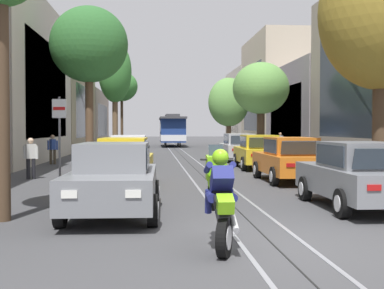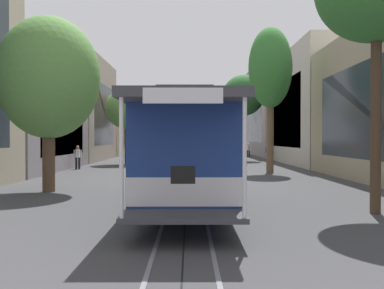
# 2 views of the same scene
# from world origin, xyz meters

# --- Properties ---
(ground_plane) EXTENTS (160.00, 160.00, 0.00)m
(ground_plane) POSITION_xyz_m (0.00, 25.33, 0.00)
(ground_plane) COLOR #424244
(trolley_track_rails) EXTENTS (1.14, 71.33, 0.01)m
(trolley_track_rails) POSITION_xyz_m (0.00, 29.66, 0.00)
(trolley_track_rails) COLOR gray
(trolley_track_rails) RESTS_ON ground
(building_facade_left) EXTENTS (5.05, 63.03, 10.94)m
(building_facade_left) POSITION_xyz_m (-10.29, 25.31, 4.42)
(building_facade_left) COLOR gray
(building_facade_left) RESTS_ON ground
(building_facade_right) EXTENTS (5.72, 63.03, 10.95)m
(building_facade_right) POSITION_xyz_m (10.63, 32.74, 4.46)
(building_facade_right) COLOR tan
(building_facade_right) RESTS_ON ground
(parked_car_grey_near_left) EXTENTS (2.06, 4.39, 1.58)m
(parked_car_grey_near_left) POSITION_xyz_m (-2.82, 2.95, 0.80)
(parked_car_grey_near_left) COLOR slate
(parked_car_grey_near_left) RESTS_ON ground
(parked_car_yellow_second_left) EXTENTS (2.12, 4.41, 1.58)m
(parked_car_yellow_second_left) POSITION_xyz_m (-2.93, 8.77, 0.80)
(parked_car_yellow_second_left) COLOR gold
(parked_car_yellow_second_left) RESTS_ON ground
(parked_car_white_mid_left) EXTENTS (2.00, 4.36, 1.58)m
(parked_car_white_mid_left) POSITION_xyz_m (-3.05, 14.91, 0.80)
(parked_car_white_mid_left) COLOR silver
(parked_car_white_mid_left) RESTS_ON ground
(parked_car_grey_near_right) EXTENTS (2.01, 4.36, 1.58)m
(parked_car_grey_near_right) POSITION_xyz_m (2.90, 3.45, 0.80)
(parked_car_grey_near_right) COLOR slate
(parked_car_grey_near_right) RESTS_ON ground
(parked_car_orange_second_right) EXTENTS (2.02, 4.37, 1.58)m
(parked_car_orange_second_right) POSITION_xyz_m (2.87, 9.48, 0.80)
(parked_car_orange_second_right) COLOR orange
(parked_car_orange_second_right) RESTS_ON ground
(parked_car_yellow_mid_right) EXTENTS (2.09, 4.40, 1.58)m
(parked_car_yellow_mid_right) POSITION_xyz_m (2.96, 15.30, 0.80)
(parked_car_yellow_mid_right) COLOR gold
(parked_car_yellow_mid_right) RESTS_ON ground
(parked_car_silver_fourth_right) EXTENTS (2.01, 4.37, 1.58)m
(parked_car_silver_fourth_right) POSITION_xyz_m (2.95, 20.85, 0.80)
(parked_car_silver_fourth_right) COLOR #B7B7BC
(parked_car_silver_fourth_right) RESTS_ON ground
(street_tree_kerb_left_second) EXTENTS (3.88, 3.18, 7.98)m
(street_tree_kerb_left_second) POSITION_xyz_m (-5.13, 17.64, 6.02)
(street_tree_kerb_left_second) COLOR brown
(street_tree_kerb_left_second) RESTS_ON ground
(street_tree_kerb_left_mid) EXTENTS (2.57, 2.78, 8.65)m
(street_tree_kerb_left_mid) POSITION_xyz_m (-4.89, 31.79, 6.17)
(street_tree_kerb_left_mid) COLOR brown
(street_tree_kerb_left_mid) RESTS_ON ground
(street_tree_kerb_left_fourth) EXTENTS (3.28, 3.47, 7.75)m
(street_tree_kerb_left_fourth) POSITION_xyz_m (-5.18, 45.22, 6.17)
(street_tree_kerb_left_fourth) COLOR #4C3826
(street_tree_kerb_left_fourth) RESTS_ON ground
(street_tree_kerb_right_near) EXTENTS (3.78, 3.30, 7.56)m
(street_tree_kerb_right_near) POSITION_xyz_m (4.87, 6.65, 5.26)
(street_tree_kerb_right_near) COLOR #4C3826
(street_tree_kerb_right_near) RESTS_ON ground
(street_tree_kerb_right_second) EXTENTS (3.52, 3.77, 6.03)m
(street_tree_kerb_right_second) POSITION_xyz_m (4.79, 23.46, 4.36)
(street_tree_kerb_right_second) COLOR #4C3826
(street_tree_kerb_right_second) RESTS_ON ground
(street_tree_kerb_right_mid) EXTENTS (3.94, 3.26, 6.73)m
(street_tree_kerb_right_mid) POSITION_xyz_m (5.30, 40.51, 4.36)
(street_tree_kerb_right_mid) COLOR brown
(street_tree_kerb_right_mid) RESTS_ON ground
(cable_car_trolley) EXTENTS (2.57, 9.14, 3.28)m
(cable_car_trolley) POSITION_xyz_m (0.00, 44.28, 1.66)
(cable_car_trolley) COLOR navy
(cable_car_trolley) RESTS_ON ground
(motorcycle_with_rider) EXTENTS (0.54, 1.91, 1.63)m
(motorcycle_with_rider) POSITION_xyz_m (-0.91, -0.35, 0.86)
(motorcycle_with_rider) COLOR black
(motorcycle_with_rider) RESTS_ON ground
(pedestrian_on_left_pavement) EXTENTS (0.55, 0.39, 1.58)m
(pedestrian_on_left_pavement) POSITION_xyz_m (7.37, 28.66, 0.89)
(pedestrian_on_left_pavement) COLOR black
(pedestrian_on_left_pavement) RESTS_ON ground
(pedestrian_on_right_pavement) EXTENTS (0.55, 0.37, 1.54)m
(pedestrian_on_right_pavement) POSITION_xyz_m (-6.51, 11.16, 0.87)
(pedestrian_on_right_pavement) COLOR black
(pedestrian_on_right_pavement) RESTS_ON ground
(pedestrian_crossing_far) EXTENTS (0.55, 0.42, 1.55)m
(pedestrian_crossing_far) POSITION_xyz_m (-7.22, 19.04, 0.87)
(pedestrian_crossing_far) COLOR #4C4233
(pedestrian_crossing_far) RESTS_ON ground
(street_sign_post) EXTENTS (0.36, 0.07, 2.71)m
(street_sign_post) POSITION_xyz_m (-4.34, 5.01, 1.68)
(street_sign_post) COLOR slate
(street_sign_post) RESTS_ON ground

